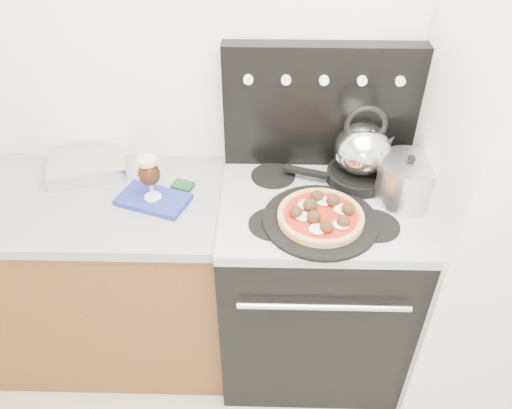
{
  "coord_description": "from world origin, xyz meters",
  "views": [
    {
      "loc": [
        -0.13,
        -0.33,
        2.08
      ],
      "look_at": [
        -0.16,
        1.05,
        0.99
      ],
      "focal_mm": 35.0,
      "sensor_mm": 36.0,
      "label": 1
    }
  ],
  "objects_px": {
    "oven_mitt": "(153,200)",
    "tea_kettle": "(363,145)",
    "pizza_pan": "(320,220)",
    "skillet": "(358,176)",
    "base_cabinet": "(65,279)",
    "fridge": "(511,200)",
    "beer_glass": "(150,178)",
    "pizza": "(321,214)",
    "stove_body": "(312,286)",
    "stock_pot": "(406,182)"
  },
  "relations": [
    {
      "from": "oven_mitt",
      "to": "tea_kettle",
      "type": "xyz_separation_m",
      "value": [
        0.8,
        0.13,
        0.17
      ]
    },
    {
      "from": "pizza_pan",
      "to": "skillet",
      "type": "height_order",
      "value": "skillet"
    },
    {
      "from": "base_cabinet",
      "to": "fridge",
      "type": "height_order",
      "value": "fridge"
    },
    {
      "from": "beer_glass",
      "to": "pizza",
      "type": "bearing_deg",
      "value": -11.45
    },
    {
      "from": "base_cabinet",
      "to": "skillet",
      "type": "xyz_separation_m",
      "value": [
        1.26,
        0.1,
        0.51
      ]
    },
    {
      "from": "stove_body",
      "to": "tea_kettle",
      "type": "xyz_separation_m",
      "value": [
        0.16,
        0.13,
        0.64
      ]
    },
    {
      "from": "skillet",
      "to": "stock_pot",
      "type": "xyz_separation_m",
      "value": [
        0.15,
        -0.12,
        0.06
      ]
    },
    {
      "from": "base_cabinet",
      "to": "pizza_pan",
      "type": "relative_size",
      "value": 3.48
    },
    {
      "from": "stove_body",
      "to": "pizza_pan",
      "type": "height_order",
      "value": "pizza_pan"
    },
    {
      "from": "base_cabinet",
      "to": "stock_pot",
      "type": "height_order",
      "value": "stock_pot"
    },
    {
      "from": "stove_body",
      "to": "pizza",
      "type": "relative_size",
      "value": 2.85
    },
    {
      "from": "stove_body",
      "to": "beer_glass",
      "type": "distance_m",
      "value": 0.86
    },
    {
      "from": "oven_mitt",
      "to": "stock_pot",
      "type": "height_order",
      "value": "stock_pot"
    },
    {
      "from": "pizza_pan",
      "to": "pizza",
      "type": "height_order",
      "value": "pizza"
    },
    {
      "from": "skillet",
      "to": "stock_pot",
      "type": "distance_m",
      "value": 0.2
    },
    {
      "from": "beer_glass",
      "to": "oven_mitt",
      "type": "bearing_deg",
      "value": 0.0
    },
    {
      "from": "pizza_pan",
      "to": "skillet",
      "type": "relative_size",
      "value": 1.67
    },
    {
      "from": "pizza_pan",
      "to": "base_cabinet",
      "type": "bearing_deg",
      "value": 171.85
    },
    {
      "from": "base_cabinet",
      "to": "pizza",
      "type": "bearing_deg",
      "value": -8.15
    },
    {
      "from": "base_cabinet",
      "to": "fridge",
      "type": "distance_m",
      "value": 1.88
    },
    {
      "from": "fridge",
      "to": "pizza_pan",
      "type": "xyz_separation_m",
      "value": [
        -0.71,
        -0.11,
        -0.02
      ]
    },
    {
      "from": "base_cabinet",
      "to": "fridge",
      "type": "relative_size",
      "value": 0.76
    },
    {
      "from": "tea_kettle",
      "to": "stock_pot",
      "type": "bearing_deg",
      "value": -47.52
    },
    {
      "from": "pizza_pan",
      "to": "pizza",
      "type": "relative_size",
      "value": 1.35
    },
    {
      "from": "fridge",
      "to": "beer_glass",
      "type": "height_order",
      "value": "fridge"
    },
    {
      "from": "beer_glass",
      "to": "stock_pot",
      "type": "distance_m",
      "value": 0.95
    },
    {
      "from": "beer_glass",
      "to": "stock_pot",
      "type": "xyz_separation_m",
      "value": [
        0.95,
        0.02,
        -0.01
      ]
    },
    {
      "from": "skillet",
      "to": "tea_kettle",
      "type": "relative_size",
      "value": 1.05
    },
    {
      "from": "skillet",
      "to": "tea_kettle",
      "type": "distance_m",
      "value": 0.14
    },
    {
      "from": "pizza_pan",
      "to": "stock_pot",
      "type": "height_order",
      "value": "stock_pot"
    },
    {
      "from": "base_cabinet",
      "to": "stove_body",
      "type": "height_order",
      "value": "stove_body"
    },
    {
      "from": "oven_mitt",
      "to": "beer_glass",
      "type": "relative_size",
      "value": 1.48
    },
    {
      "from": "stove_body",
      "to": "tea_kettle",
      "type": "height_order",
      "value": "tea_kettle"
    },
    {
      "from": "stock_pot",
      "to": "oven_mitt",
      "type": "bearing_deg",
      "value": -179.08
    },
    {
      "from": "stove_body",
      "to": "pizza",
      "type": "bearing_deg",
      "value": -95.25
    },
    {
      "from": "beer_glass",
      "to": "skillet",
      "type": "height_order",
      "value": "beer_glass"
    },
    {
      "from": "base_cabinet",
      "to": "stove_body",
      "type": "bearing_deg",
      "value": -1.3
    },
    {
      "from": "oven_mitt",
      "to": "tea_kettle",
      "type": "distance_m",
      "value": 0.83
    },
    {
      "from": "tea_kettle",
      "to": "pizza_pan",
      "type": "bearing_deg",
      "value": -133.18
    },
    {
      "from": "base_cabinet",
      "to": "stove_body",
      "type": "relative_size",
      "value": 1.65
    },
    {
      "from": "stove_body",
      "to": "beer_glass",
      "type": "relative_size",
      "value": 4.9
    },
    {
      "from": "stove_body",
      "to": "pizza_pan",
      "type": "xyz_separation_m",
      "value": [
        -0.01,
        -0.13,
        0.49
      ]
    },
    {
      "from": "beer_glass",
      "to": "pizza",
      "type": "distance_m",
      "value": 0.64
    },
    {
      "from": "pizza",
      "to": "stock_pot",
      "type": "bearing_deg",
      "value": 23.75
    },
    {
      "from": "pizza",
      "to": "tea_kettle",
      "type": "bearing_deg",
      "value": 56.95
    },
    {
      "from": "tea_kettle",
      "to": "base_cabinet",
      "type": "bearing_deg",
      "value": 174.57
    },
    {
      "from": "beer_glass",
      "to": "pizza_pan",
      "type": "distance_m",
      "value": 0.65
    },
    {
      "from": "oven_mitt",
      "to": "pizza_pan",
      "type": "relative_size",
      "value": 0.64
    },
    {
      "from": "fridge",
      "to": "beer_glass",
      "type": "xyz_separation_m",
      "value": [
        -1.34,
        0.02,
        0.06
      ]
    },
    {
      "from": "oven_mitt",
      "to": "pizza_pan",
      "type": "xyz_separation_m",
      "value": [
        0.63,
        -0.13,
        0.02
      ]
    }
  ]
}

